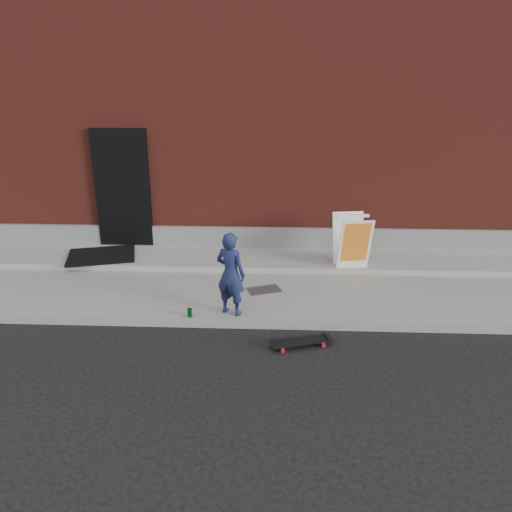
# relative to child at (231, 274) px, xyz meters

# --- Properties ---
(ground) EXTENTS (80.00, 80.00, 0.00)m
(ground) POSITION_rel_child_xyz_m (0.27, -0.20, -0.77)
(ground) COLOR black
(ground) RESTS_ON ground
(sidewalk) EXTENTS (20.00, 3.00, 0.15)m
(sidewalk) POSITION_rel_child_xyz_m (0.27, 1.30, -0.69)
(sidewalk) COLOR slate
(sidewalk) RESTS_ON ground
(apron) EXTENTS (20.00, 1.20, 0.10)m
(apron) POSITION_rel_child_xyz_m (0.27, 2.20, -0.57)
(apron) COLOR gray
(apron) RESTS_ON sidewalk
(building) EXTENTS (20.00, 8.10, 5.00)m
(building) POSITION_rel_child_xyz_m (0.27, 6.79, 1.73)
(building) COLOR maroon
(building) RESTS_ON ground
(child) EXTENTS (0.53, 0.46, 1.23)m
(child) POSITION_rel_child_xyz_m (0.00, 0.00, 0.00)
(child) COLOR #1B234C
(child) RESTS_ON sidewalk
(skateboard) EXTENTS (0.85, 0.44, 0.09)m
(skateboard) POSITION_rel_child_xyz_m (1.00, -0.67, -0.69)
(skateboard) COLOR #AF1411
(skateboard) RESTS_ON ground
(pizza_sign) EXTENTS (0.66, 0.74, 0.93)m
(pizza_sign) POSITION_rel_child_xyz_m (1.96, 1.78, -0.05)
(pizza_sign) COLOR white
(pizza_sign) RESTS_ON apron
(soda_can) EXTENTS (0.08, 0.08, 0.13)m
(soda_can) POSITION_rel_child_xyz_m (-0.58, -0.15, -0.55)
(soda_can) COLOR #18782A
(soda_can) RESTS_ON sidewalk
(doormat) EXTENTS (1.42, 1.26, 0.03)m
(doormat) POSITION_rel_child_xyz_m (-2.63, 2.07, -0.50)
(doormat) COLOR black
(doormat) RESTS_ON apron
(utility_plate) EXTENTS (0.59, 0.49, 0.02)m
(utility_plate) POSITION_rel_child_xyz_m (0.46, 0.84, -0.61)
(utility_plate) COLOR #5B5B61
(utility_plate) RESTS_ON sidewalk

